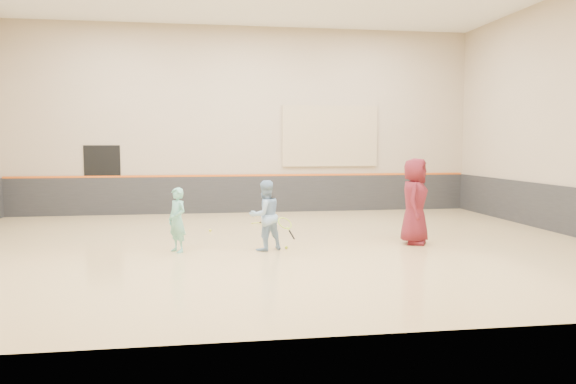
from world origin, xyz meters
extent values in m
cube|color=tan|center=(0.00, 0.00, -0.10)|extent=(15.00, 12.00, 0.20)
cube|color=tan|center=(0.00, 6.01, 3.00)|extent=(15.00, 0.02, 6.00)
cube|color=tan|center=(0.00, -6.01, 3.00)|extent=(15.00, 0.02, 6.00)
cube|color=#232326|center=(0.00, 5.97, 0.60)|extent=(14.90, 0.04, 1.20)
cube|color=#232326|center=(7.47, 0.00, 0.60)|extent=(0.04, 11.90, 1.20)
cube|color=#D85914|center=(0.00, 5.96, 1.22)|extent=(14.90, 0.03, 0.06)
cube|color=tan|center=(2.80, 5.95, 2.50)|extent=(3.20, 0.08, 2.00)
cube|color=black|center=(-4.50, 5.98, 1.10)|extent=(1.10, 0.05, 2.20)
imported|color=#74CAB7|center=(-1.95, -0.47, 0.67)|extent=(0.55, 0.59, 1.35)
imported|color=#8DB3DA|center=(-0.13, -0.57, 0.75)|extent=(0.89, 0.81, 1.49)
imported|color=maroon|center=(3.29, -0.33, 0.97)|extent=(0.98, 1.12, 1.93)
sphere|color=#B4C62E|center=(0.34, -0.51, 0.03)|extent=(0.07, 0.07, 0.07)
sphere|color=#D2E635|center=(3.42, -0.45, 1.18)|extent=(0.07, 0.07, 0.07)
sphere|color=yellow|center=(-1.23, 2.13, 0.03)|extent=(0.07, 0.07, 0.07)
camera|label=1|loc=(-1.47, -12.27, 2.27)|focal=35.00mm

